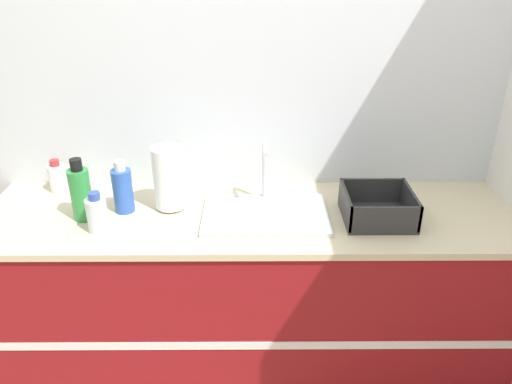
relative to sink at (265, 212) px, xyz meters
name	(u,v)px	position (x,y,z in m)	size (l,w,h in m)	color
wall_back	(250,103)	(-0.07, 0.36, 0.38)	(4.73, 0.06, 2.60)	silver
counter_cabinet	(250,296)	(-0.07, 0.02, -0.47)	(2.35, 0.65, 0.90)	maroon
sink	(265,212)	(0.00, 0.00, 0.00)	(0.54, 0.35, 0.29)	silver
paper_towel_roll	(169,178)	(-0.42, 0.08, 0.13)	(0.13, 0.13, 0.29)	#4C4C51
dish_rack	(377,209)	(0.48, -0.03, 0.03)	(0.29, 0.28, 0.13)	#2D2D2D
bottle_blue	(123,189)	(-0.62, 0.05, 0.09)	(0.09, 0.09, 0.24)	#2D56B7
bottle_green	(81,193)	(-0.78, -0.02, 0.10)	(0.09, 0.09, 0.27)	#2D8C3D
bottle_clear	(97,214)	(-0.69, -0.12, 0.06)	(0.08, 0.08, 0.17)	silver
bottle_white_spray	(57,177)	(-0.98, 0.25, 0.05)	(0.08, 0.08, 0.16)	white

